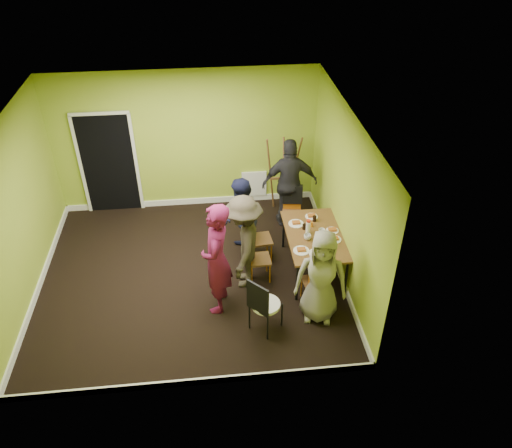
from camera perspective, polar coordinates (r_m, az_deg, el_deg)
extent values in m
plane|color=black|center=(8.59, -7.33, -5.79)|extent=(5.00, 5.00, 0.00)
cube|color=#8FAC2C|center=(9.71, -8.01, 9.31)|extent=(5.00, 0.04, 2.80)
cube|color=#8FAC2C|center=(5.99, -8.24, -9.82)|extent=(5.00, 0.04, 2.80)
cube|color=#8FAC2C|center=(8.26, -25.66, 0.81)|extent=(0.04, 4.50, 2.80)
cube|color=#8FAC2C|center=(8.02, 10.03, 3.09)|extent=(0.04, 4.50, 2.80)
cube|color=white|center=(7.08, -9.04, 11.53)|extent=(5.00, 4.50, 0.04)
cube|color=black|center=(10.03, -16.47, 6.58)|extent=(1.00, 0.05, 2.04)
cube|color=white|center=(10.19, -0.23, 4.62)|extent=(0.50, 0.04, 0.55)
cylinder|color=black|center=(7.87, 4.72, -6.71)|extent=(0.04, 0.04, 0.71)
cylinder|color=black|center=(8.03, 10.24, -6.22)|extent=(0.04, 0.04, 0.71)
cylinder|color=black|center=(8.92, 3.17, -0.80)|extent=(0.04, 0.04, 0.71)
cylinder|color=black|center=(9.07, 8.05, -0.48)|extent=(0.04, 0.04, 0.71)
cube|color=brown|center=(8.22, 6.68, -1.34)|extent=(0.90, 1.50, 0.04)
cylinder|color=orange|center=(8.82, -0.74, -2.38)|extent=(0.02, 0.02, 0.43)
cylinder|color=orange|center=(8.57, -0.33, -3.67)|extent=(0.02, 0.02, 0.43)
cylinder|color=orange|center=(8.87, 1.29, -2.12)|extent=(0.02, 0.02, 0.43)
cylinder|color=orange|center=(8.63, 1.77, -3.39)|extent=(0.02, 0.02, 0.43)
cube|color=brown|center=(8.59, 0.50, -1.77)|extent=(0.41, 0.41, 0.04)
cube|color=orange|center=(8.41, -0.68, -0.53)|extent=(0.06, 0.36, 0.47)
cylinder|color=orange|center=(8.44, -0.77, -4.54)|extent=(0.02, 0.02, 0.40)
cylinder|color=orange|center=(8.21, -0.48, -5.88)|extent=(0.02, 0.02, 0.40)
cylinder|color=orange|center=(8.47, 1.26, -4.35)|extent=(0.02, 0.02, 0.40)
cylinder|color=orange|center=(8.25, 1.60, -5.67)|extent=(0.02, 0.02, 0.40)
cube|color=brown|center=(8.21, 0.41, -4.05)|extent=(0.37, 0.37, 0.04)
cube|color=orange|center=(8.04, -0.77, -2.84)|extent=(0.04, 0.34, 0.44)
cylinder|color=orange|center=(9.53, 4.95, 0.61)|extent=(0.02, 0.02, 0.39)
cylinder|color=orange|center=(9.52, 3.17, 0.63)|extent=(0.02, 0.02, 0.39)
cylinder|color=orange|center=(9.29, 5.04, -0.44)|extent=(0.02, 0.02, 0.39)
cylinder|color=orange|center=(9.28, 3.21, -0.41)|extent=(0.02, 0.02, 0.39)
cube|color=brown|center=(9.29, 4.14, 1.09)|extent=(0.39, 0.39, 0.03)
cube|color=orange|center=(9.30, 4.17, 2.87)|extent=(0.33, 0.07, 0.44)
cylinder|color=orange|center=(7.84, 5.93, -8.59)|extent=(0.02, 0.02, 0.40)
cylinder|color=orange|center=(7.92, 8.00, -8.17)|extent=(0.02, 0.02, 0.40)
cylinder|color=orange|center=(8.04, 5.22, -7.16)|extent=(0.02, 0.02, 0.40)
cylinder|color=orange|center=(8.13, 7.23, -6.77)|extent=(0.02, 0.02, 0.40)
cube|color=brown|center=(7.85, 6.69, -6.60)|extent=(0.40, 0.40, 0.04)
cube|color=orange|center=(7.57, 7.25, -6.08)|extent=(0.34, 0.08, 0.44)
cylinder|color=black|center=(7.49, -0.75, -10.60)|extent=(0.03, 0.03, 0.45)
cylinder|color=black|center=(7.35, 1.34, -11.82)|extent=(0.03, 0.03, 0.45)
cylinder|color=black|center=(7.68, 0.91, -9.18)|extent=(0.03, 0.03, 0.45)
cylinder|color=black|center=(7.54, 2.98, -10.33)|extent=(0.03, 0.03, 0.45)
cylinder|color=white|center=(7.34, 1.14, -9.18)|extent=(0.42, 0.42, 0.05)
cube|color=black|center=(7.05, 0.19, -8.51)|extent=(0.29, 0.29, 0.50)
cylinder|color=brown|center=(9.61, 1.67, 5.60)|extent=(0.24, 0.40, 1.70)
cylinder|color=brown|center=(9.67, 4.25, 5.73)|extent=(0.24, 0.40, 1.70)
cylinder|color=brown|center=(9.43, 3.19, 4.92)|extent=(0.04, 0.39, 1.66)
cube|color=brown|center=(9.62, 3.00, 5.26)|extent=(0.46, 0.04, 0.04)
cylinder|color=white|center=(8.43, 4.59, 0.04)|extent=(0.26, 0.26, 0.01)
cylinder|color=white|center=(7.85, 5.19, -3.05)|extent=(0.26, 0.26, 0.01)
cylinder|color=white|center=(8.62, 6.37, 0.85)|extent=(0.22, 0.22, 0.01)
cylinder|color=white|center=(7.82, 6.93, -3.33)|extent=(0.24, 0.24, 0.01)
cylinder|color=white|center=(8.33, 8.72, -0.75)|extent=(0.21, 0.21, 0.01)
cylinder|color=white|center=(8.14, 8.90, -1.75)|extent=(0.24, 0.24, 0.01)
cylinder|color=white|center=(8.15, 5.98, -0.44)|extent=(0.07, 0.07, 0.24)
cylinder|color=blue|center=(7.98, 8.21, -1.61)|extent=(0.07, 0.07, 0.22)
cylinder|color=orange|center=(8.37, 6.39, -0.05)|extent=(0.03, 0.03, 0.09)
cylinder|color=black|center=(8.30, 5.53, -0.30)|extent=(0.06, 0.06, 0.10)
cylinder|color=black|center=(8.50, 6.70, 0.62)|extent=(0.06, 0.06, 0.10)
cylinder|color=black|center=(7.83, 7.63, -2.93)|extent=(0.07, 0.07, 0.10)
imported|color=white|center=(8.07, 5.90, -1.48)|extent=(0.12, 0.12, 0.09)
imported|color=white|center=(8.21, 7.52, -0.88)|extent=(0.11, 0.11, 0.10)
imported|color=#5C0F35|center=(7.40, -4.52, -4.03)|extent=(0.54, 0.73, 1.86)
imported|color=black|center=(8.47, -1.72, 0.44)|extent=(0.65, 0.79, 1.53)
imported|color=#322C21|center=(7.87, -1.42, -2.12)|extent=(0.80, 1.16, 1.65)
imported|color=#222227|center=(9.29, 3.88, 4.66)|extent=(1.04, 0.45, 1.76)
imported|color=gray|center=(7.36, 7.45, -6.03)|extent=(0.86, 0.66, 1.56)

